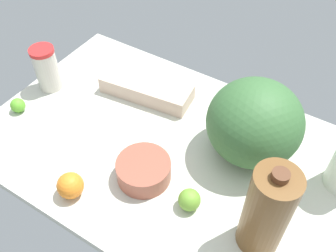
# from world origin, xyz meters

# --- Properties ---
(countertop) EXTENTS (1.20, 0.76, 0.03)m
(countertop) POSITION_xyz_m (0.00, 0.00, 0.01)
(countertop) COLOR beige
(countertop) RESTS_ON ground
(tumbler_cup) EXTENTS (0.09, 0.09, 0.17)m
(tumbler_cup) POSITION_xyz_m (-0.52, 0.02, 0.11)
(tumbler_cup) COLOR beige
(tumbler_cup) RESTS_ON countertop
(mixing_bowl) EXTENTS (0.16, 0.16, 0.07)m
(mixing_bowl) POSITION_xyz_m (-0.00, -0.13, 0.06)
(mixing_bowl) COLOR #A05440
(mixing_bowl) RESTS_ON countertop
(watermelon) EXTENTS (0.28, 0.28, 0.26)m
(watermelon) POSITION_xyz_m (0.22, 0.12, 0.16)
(watermelon) COLOR #3A6A38
(watermelon) RESTS_ON countertop
(chocolate_milk_jug) EXTENTS (0.11, 0.11, 0.29)m
(chocolate_milk_jug) POSITION_xyz_m (0.36, -0.14, 0.17)
(chocolate_milk_jug) COLOR brown
(chocolate_milk_jug) RESTS_ON countertop
(egg_carton) EXTENTS (0.34, 0.16, 0.06)m
(egg_carton) POSITION_xyz_m (-0.20, 0.17, 0.06)
(egg_carton) COLOR beige
(egg_carton) RESTS_ON countertop
(orange_near_front) EXTENTS (0.08, 0.08, 0.08)m
(orange_near_front) POSITION_xyz_m (-0.14, -0.29, 0.07)
(orange_near_front) COLOR orange
(orange_near_front) RESTS_ON countertop
(lime_far_back) EXTENTS (0.06, 0.06, 0.06)m
(lime_far_back) POSITION_xyz_m (0.16, -0.15, 0.06)
(lime_far_back) COLOR #6FA834
(lime_far_back) RESTS_ON countertop
(lime_loose) EXTENTS (0.05, 0.05, 0.05)m
(lime_loose) POSITION_xyz_m (-0.53, -0.13, 0.06)
(lime_loose) COLOR #5CB12E
(lime_loose) RESTS_ON countertop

